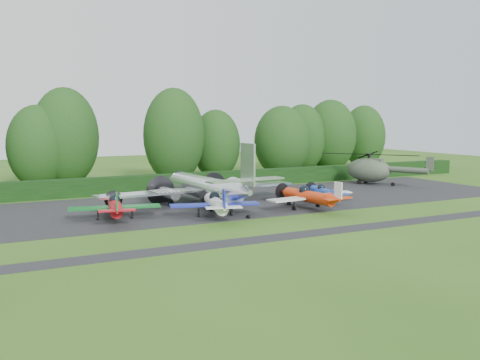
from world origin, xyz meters
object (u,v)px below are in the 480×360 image
transport_plane (206,187)px  sign_board (356,172)px  helicopter (369,168)px  light_plane_orange (309,196)px  light_plane_blue (323,192)px  light_plane_white (216,203)px  light_plane_red (115,206)px

transport_plane → sign_board: 29.89m
transport_plane → helicopter: bearing=18.2°
light_plane_orange → sign_board: size_ratio=2.95×
light_plane_blue → sign_board: 21.30m
transport_plane → sign_board: bearing=27.0°
light_plane_white → light_plane_blue: 13.68m
light_plane_orange → helicopter: (17.68, 12.21, 0.87)m
light_plane_red → helicopter: 36.43m
sign_board → transport_plane: bearing=-170.4°
helicopter → transport_plane: bearing=-142.4°
light_plane_white → sign_board: size_ratio=2.88×
light_plane_blue → helicopter: bearing=22.1°
light_plane_orange → transport_plane: bearing=148.9°
light_plane_red → helicopter: helicopter is taller
transport_plane → light_plane_white: (-1.53, -5.76, -0.63)m
light_plane_red → sign_board: light_plane_red is taller
transport_plane → helicopter: transport_plane is taller
transport_plane → light_plane_orange: bearing=-33.0°
light_plane_blue → transport_plane: bearing=154.6°
light_plane_blue → light_plane_red: bearing=169.0°
light_plane_orange → light_plane_red: bearing=176.8°
transport_plane → light_plane_red: 10.15m
helicopter → sign_board: (2.07, 5.21, -1.06)m
transport_plane → light_plane_red: transport_plane is taller
transport_plane → helicopter: 26.31m
light_plane_orange → helicopter: helicopter is taller
light_plane_orange → sign_board: bearing=48.1°
light_plane_orange → helicopter: bearing=41.3°
light_plane_red → transport_plane: bearing=6.1°
light_plane_orange → light_plane_blue: bearing=45.3°
transport_plane → light_plane_blue: size_ratio=3.11×
light_plane_orange → sign_board: 26.34m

